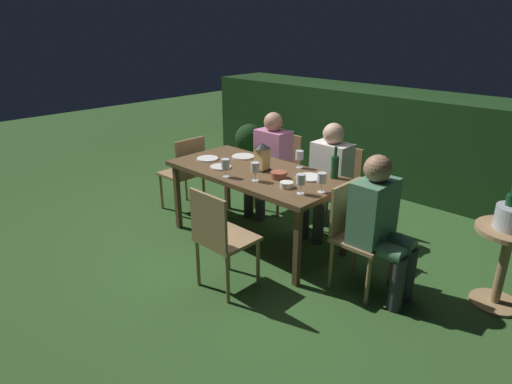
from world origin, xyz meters
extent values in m
plane|color=#2D5123|center=(0.00, 0.00, 0.00)|extent=(16.00, 16.00, 0.00)
cube|color=brown|center=(0.00, 0.00, 0.72)|extent=(1.74, 0.85, 0.04)
cube|color=brown|center=(-0.80, -0.35, 0.35)|extent=(0.05, 0.05, 0.70)
cube|color=brown|center=(0.80, -0.35, 0.35)|extent=(0.05, 0.05, 0.70)
cube|color=brown|center=(-0.80, 0.35, 0.35)|extent=(0.05, 0.05, 0.70)
cube|color=brown|center=(0.80, 0.35, 0.35)|extent=(0.05, 0.05, 0.70)
cube|color=#9E7A51|center=(-0.39, 0.74, 0.43)|extent=(0.42, 0.40, 0.03)
cube|color=#9E7A51|center=(-0.39, 0.93, 0.66)|extent=(0.40, 0.03, 0.42)
cylinder|color=#9E7A51|center=(-0.21, 0.57, 0.21)|extent=(0.03, 0.03, 0.42)
cylinder|color=#9E7A51|center=(-0.57, 0.57, 0.21)|extent=(0.03, 0.03, 0.42)
cylinder|color=#9E7A51|center=(-0.21, 0.91, 0.21)|extent=(0.03, 0.03, 0.42)
cylinder|color=#9E7A51|center=(-0.57, 0.91, 0.21)|extent=(0.03, 0.03, 0.42)
cube|color=#C675A3|center=(-0.39, 0.68, 0.70)|extent=(0.38, 0.24, 0.50)
sphere|color=tan|center=(-0.39, 0.68, 1.04)|extent=(0.21, 0.21, 0.21)
cylinder|color=#C675A3|center=(-0.30, 0.54, 0.46)|extent=(0.13, 0.36, 0.13)
cylinder|color=#C675A3|center=(-0.48, 0.54, 0.46)|extent=(0.13, 0.36, 0.13)
cylinder|color=#333338|center=(-0.30, 0.38, 0.23)|extent=(0.11, 0.11, 0.45)
cylinder|color=#333338|center=(-0.48, 0.38, 0.23)|extent=(0.11, 0.11, 0.45)
cube|color=#9E7A51|center=(0.39, -0.74, 0.43)|extent=(0.42, 0.40, 0.03)
cube|color=#9E7A51|center=(0.39, -0.93, 0.66)|extent=(0.40, 0.02, 0.42)
cylinder|color=#9E7A51|center=(0.21, -0.57, 0.21)|extent=(0.03, 0.03, 0.42)
cylinder|color=#9E7A51|center=(0.57, -0.57, 0.21)|extent=(0.03, 0.03, 0.42)
cylinder|color=#9E7A51|center=(0.21, -0.91, 0.21)|extent=(0.03, 0.03, 0.42)
cylinder|color=#9E7A51|center=(0.57, -0.91, 0.21)|extent=(0.03, 0.03, 0.42)
cube|color=#9E7A51|center=(-1.19, 0.00, 0.43)|extent=(0.40, 0.42, 0.03)
cube|color=#9E7A51|center=(-1.00, 0.00, 0.66)|extent=(0.03, 0.40, 0.42)
cylinder|color=#9E7A51|center=(-1.36, -0.18, 0.21)|extent=(0.03, 0.03, 0.42)
cylinder|color=#9E7A51|center=(-1.36, 0.18, 0.21)|extent=(0.03, 0.03, 0.42)
cylinder|color=#9E7A51|center=(-1.02, -0.18, 0.21)|extent=(0.03, 0.03, 0.42)
cylinder|color=#9E7A51|center=(-1.02, 0.18, 0.21)|extent=(0.03, 0.03, 0.42)
cube|color=#9E7A51|center=(1.19, 0.00, 0.43)|extent=(0.40, 0.42, 0.03)
cube|color=#9E7A51|center=(1.00, 0.00, 0.66)|extent=(0.03, 0.40, 0.42)
cylinder|color=#9E7A51|center=(1.36, 0.18, 0.21)|extent=(0.03, 0.03, 0.42)
cylinder|color=#9E7A51|center=(1.36, -0.18, 0.21)|extent=(0.03, 0.03, 0.42)
cylinder|color=#9E7A51|center=(1.02, 0.18, 0.21)|extent=(0.03, 0.03, 0.42)
cylinder|color=#9E7A51|center=(1.02, -0.18, 0.21)|extent=(0.03, 0.03, 0.42)
cube|color=#4C7A5B|center=(1.25, 0.00, 0.70)|extent=(0.24, 0.38, 0.50)
sphere|color=#997051|center=(1.25, 0.00, 1.04)|extent=(0.21, 0.21, 0.21)
cylinder|color=#4C7A5B|center=(1.39, 0.09, 0.46)|extent=(0.36, 0.13, 0.13)
cylinder|color=#4C7A5B|center=(1.39, -0.09, 0.46)|extent=(0.36, 0.13, 0.13)
cylinder|color=#333338|center=(1.55, 0.09, 0.23)|extent=(0.11, 0.11, 0.45)
cylinder|color=#333338|center=(1.55, -0.09, 0.23)|extent=(0.11, 0.11, 0.45)
cube|color=#9E7A51|center=(0.39, 0.74, 0.43)|extent=(0.42, 0.40, 0.03)
cube|color=#9E7A51|center=(0.39, 0.93, 0.66)|extent=(0.40, 0.03, 0.42)
cylinder|color=#9E7A51|center=(0.57, 0.57, 0.21)|extent=(0.03, 0.03, 0.42)
cylinder|color=#9E7A51|center=(0.21, 0.57, 0.21)|extent=(0.03, 0.03, 0.42)
cylinder|color=#9E7A51|center=(0.57, 0.91, 0.21)|extent=(0.03, 0.03, 0.42)
cylinder|color=#9E7A51|center=(0.21, 0.91, 0.21)|extent=(0.03, 0.03, 0.42)
cube|color=white|center=(0.39, 0.68, 0.70)|extent=(0.38, 0.24, 0.50)
sphere|color=#D1A889|center=(0.39, 0.68, 1.04)|extent=(0.21, 0.21, 0.21)
cylinder|color=white|center=(0.48, 0.54, 0.46)|extent=(0.13, 0.36, 0.13)
cylinder|color=white|center=(0.30, 0.54, 0.46)|extent=(0.13, 0.36, 0.13)
cylinder|color=#333338|center=(0.48, 0.38, 0.23)|extent=(0.11, 0.11, 0.45)
cylinder|color=#333338|center=(0.30, 0.38, 0.23)|extent=(0.11, 0.11, 0.45)
cube|color=black|center=(0.04, 0.04, 0.75)|extent=(0.12, 0.12, 0.01)
cube|color=#F9D17A|center=(0.04, 0.04, 0.86)|extent=(0.11, 0.11, 0.20)
cone|color=black|center=(0.04, 0.04, 0.99)|extent=(0.15, 0.15, 0.05)
cylinder|color=#144723|center=(0.66, 0.33, 0.85)|extent=(0.07, 0.07, 0.20)
cylinder|color=#144723|center=(0.66, 0.33, 0.99)|extent=(0.03, 0.03, 0.09)
cylinder|color=silver|center=(0.79, -0.05, 0.75)|extent=(0.06, 0.06, 0.00)
cylinder|color=silver|center=(0.79, -0.05, 0.79)|extent=(0.01, 0.01, 0.08)
cylinder|color=silver|center=(0.79, -0.05, 0.87)|extent=(0.08, 0.08, 0.08)
cylinder|color=maroon|center=(0.79, -0.05, 0.85)|extent=(0.07, 0.07, 0.03)
cylinder|color=silver|center=(-0.06, -0.33, 0.75)|extent=(0.06, 0.06, 0.00)
cylinder|color=silver|center=(-0.06, -0.33, 0.79)|extent=(0.01, 0.01, 0.08)
cylinder|color=silver|center=(-0.06, -0.33, 0.87)|extent=(0.08, 0.08, 0.08)
cylinder|color=maroon|center=(-0.06, -0.33, 0.85)|extent=(0.07, 0.07, 0.03)
cylinder|color=silver|center=(0.20, -0.22, 0.75)|extent=(0.06, 0.06, 0.00)
cylinder|color=silver|center=(0.20, -0.22, 0.79)|extent=(0.01, 0.01, 0.08)
cylinder|color=silver|center=(0.20, -0.22, 0.87)|extent=(0.08, 0.08, 0.08)
cylinder|color=maroon|center=(0.20, -0.22, 0.85)|extent=(0.07, 0.07, 0.03)
cylinder|color=silver|center=(0.69, -0.19, 0.75)|extent=(0.06, 0.06, 0.00)
cylinder|color=silver|center=(0.69, -0.19, 0.79)|extent=(0.01, 0.01, 0.08)
cylinder|color=silver|center=(0.69, -0.19, 0.87)|extent=(0.08, 0.08, 0.08)
cylinder|color=maroon|center=(0.69, -0.19, 0.85)|extent=(0.07, 0.07, 0.03)
cylinder|color=silver|center=(0.25, 0.34, 0.75)|extent=(0.06, 0.06, 0.00)
cylinder|color=silver|center=(0.25, 0.34, 0.79)|extent=(0.01, 0.01, 0.08)
cylinder|color=silver|center=(0.25, 0.34, 0.87)|extent=(0.08, 0.08, 0.08)
cylinder|color=maroon|center=(0.25, 0.34, 0.85)|extent=(0.07, 0.07, 0.03)
cylinder|color=silver|center=(-0.30, -0.18, 0.75)|extent=(0.21, 0.21, 0.01)
cylinder|color=white|center=(0.50, 0.17, 0.75)|extent=(0.24, 0.24, 0.01)
cylinder|color=white|center=(-0.60, -0.09, 0.75)|extent=(0.22, 0.22, 0.01)
cylinder|color=white|center=(-0.39, 0.21, 0.75)|extent=(0.23, 0.23, 0.01)
cylinder|color=silver|center=(0.51, -0.16, 0.77)|extent=(0.12, 0.12, 0.05)
cylinder|color=#424C1E|center=(0.51, -0.16, 0.78)|extent=(0.10, 0.10, 0.01)
cylinder|color=#9E5138|center=(0.31, -0.02, 0.78)|extent=(0.15, 0.15, 0.06)
cylinder|color=tan|center=(0.31, -0.02, 0.79)|extent=(0.13, 0.13, 0.02)
cylinder|color=#9E7A51|center=(2.09, 0.52, 0.64)|extent=(0.49, 0.49, 0.03)
cylinder|color=#9E7A51|center=(2.09, 0.52, 0.31)|extent=(0.07, 0.07, 0.62)
cylinder|color=#9E7A51|center=(2.09, 0.52, 0.01)|extent=(0.37, 0.37, 0.02)
cylinder|color=#144723|center=(2.04, 0.52, 0.83)|extent=(0.07, 0.07, 0.16)
cube|color=#193816|center=(0.00, 2.50, 0.62)|extent=(5.48, 0.90, 1.23)
cylinder|color=#9E5133|center=(-1.76, 1.70, 0.13)|extent=(0.29, 0.29, 0.26)
sphere|color=#193816|center=(-1.76, 1.70, 0.44)|extent=(0.42, 0.42, 0.42)
camera|label=1|loc=(2.72, -2.84, 2.05)|focal=30.62mm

